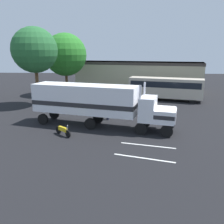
# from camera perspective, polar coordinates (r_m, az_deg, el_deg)

# --- Properties ---
(ground_plane) EXTENTS (120.00, 120.00, 0.00)m
(ground_plane) POSITION_cam_1_polar(r_m,az_deg,el_deg) (22.68, 11.72, -4.66)
(ground_plane) COLOR black
(lane_stripe_near) EXTENTS (4.33, 1.13, 0.01)m
(lane_stripe_near) POSITION_cam_1_polar(r_m,az_deg,el_deg) (19.25, 8.70, -8.04)
(lane_stripe_near) COLOR silver
(lane_stripe_near) RESTS_ON ground_plane
(lane_stripe_mid) EXTENTS (4.28, 1.33, 0.01)m
(lane_stripe_mid) POSITION_cam_1_polar(r_m,az_deg,el_deg) (17.07, 7.75, -11.05)
(lane_stripe_mid) COLOR silver
(lane_stripe_mid) RESTS_ON ground_plane
(semi_truck) EXTENTS (14.33, 5.97, 4.50)m
(semi_truck) POSITION_cam_1_polar(r_m,az_deg,el_deg) (23.24, -4.14, 2.54)
(semi_truck) COLOR white
(semi_truck) RESTS_ON ground_plane
(person_bystander) EXTENTS (0.42, 0.48, 1.63)m
(person_bystander) POSITION_cam_1_polar(r_m,az_deg,el_deg) (25.75, -1.02, 0.04)
(person_bystander) COLOR #2D3347
(person_bystander) RESTS_ON ground_plane
(parked_bus) EXTENTS (11.28, 5.49, 3.40)m
(parked_bus) POSITION_cam_1_polar(r_m,az_deg,el_deg) (36.96, 12.84, 5.98)
(parked_bus) COLOR #BFB29E
(parked_bus) RESTS_ON ground_plane
(parked_car) EXTENTS (4.75, 3.32, 1.57)m
(parked_car) POSITION_cam_1_polar(r_m,az_deg,el_deg) (31.71, -6.72, 2.55)
(parked_car) COLOR #B7B7BC
(parked_car) RESTS_ON ground_plane
(motorcycle) EXTENTS (1.68, 1.43, 1.12)m
(motorcycle) POSITION_cam_1_polar(r_m,az_deg,el_deg) (21.49, -11.80, -4.40)
(motorcycle) COLOR black
(motorcycle) RESTS_ON ground_plane
(tree_left) EXTENTS (7.15, 7.15, 10.35)m
(tree_left) POSITION_cam_1_polar(r_m,az_deg,el_deg) (41.54, -11.26, 13.48)
(tree_left) COLOR brown
(tree_left) RESTS_ON ground_plane
(tree_center) EXTENTS (6.03, 6.03, 10.52)m
(tree_center) POSITION_cam_1_polar(r_m,az_deg,el_deg) (33.71, -18.29, 14.07)
(tree_center) COLOR brown
(tree_center) RESTS_ON ground_plane
(building_backdrop) EXTENTS (24.62, 11.77, 5.40)m
(building_backdrop) POSITION_cam_1_polar(r_m,az_deg,el_deg) (46.13, 6.28, 8.95)
(building_backdrop) COLOR #B7AD8C
(building_backdrop) RESTS_ON ground_plane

